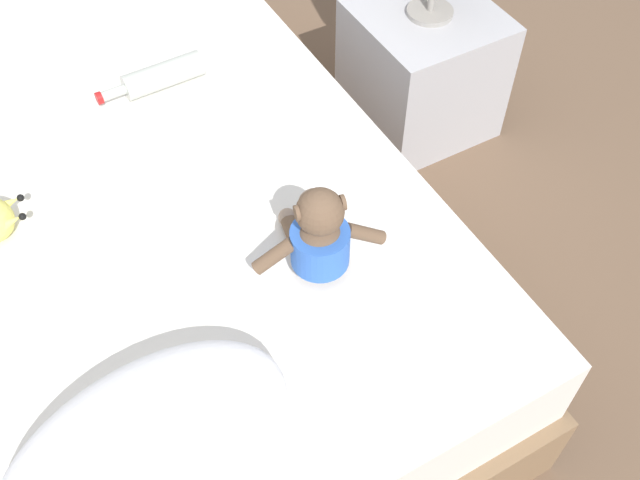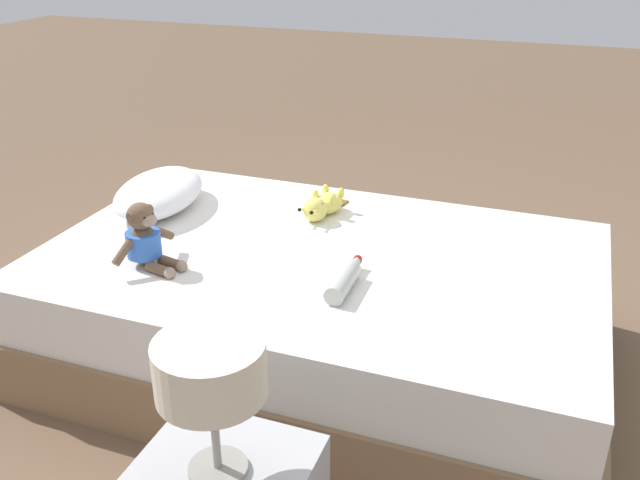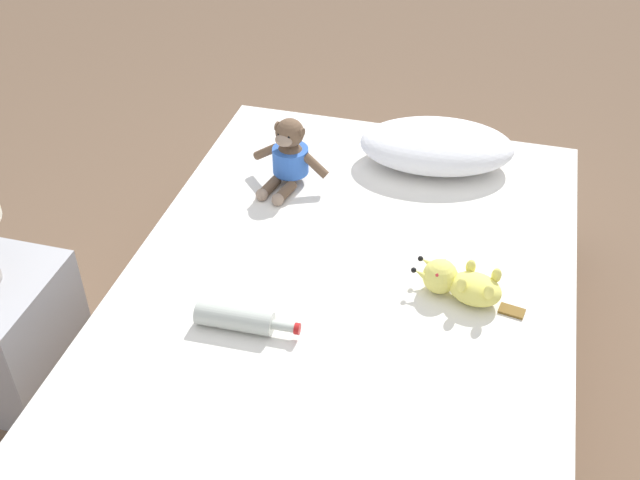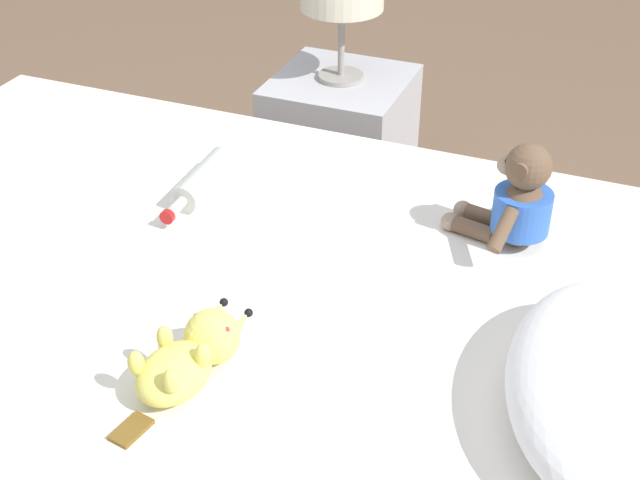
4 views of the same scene
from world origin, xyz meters
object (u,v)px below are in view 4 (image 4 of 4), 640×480
Objects in this scene: plush_monkey at (518,203)px; plush_yellow_creature at (190,356)px; bed at (229,351)px; pillow at (608,385)px; glass_bottle at (202,181)px; nightstand at (340,140)px.

plush_monkey is 0.87× the size of plush_yellow_creature.
bed is at bearing -161.29° from plush_yellow_creature.
bed is at bearing -101.43° from pillow.
bed is 3.60× the size of pillow.
glass_bottle reaches higher than nightstand.
glass_bottle is (-0.56, -0.28, -0.01)m from plush_yellow_creature.
plush_monkey reaches higher than bed.
plush_monkey is (-0.46, -0.24, 0.02)m from pillow.
plush_yellow_creature is at bearing 10.37° from nightstand.
plush_yellow_creature reaches higher than nightstand.
glass_bottle is (-0.24, -0.17, 0.27)m from bed.
glass_bottle is at bearing -1.75° from nightstand.
plush_monkey reaches higher than glass_bottle.
plush_monkey is 0.72m from glass_bottle.
bed is at bearing -60.27° from plush_monkey.
bed is 0.44m from plush_yellow_creature.
glass_bottle is 0.89m from nightstand.
bed is at bearing 7.76° from nightstand.
nightstand is at bearing -143.11° from pillow.
plush_monkey reaches higher than pillow.
pillow is 1.03m from glass_bottle.
bed is 6.30× the size of plush_yellow_creature.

